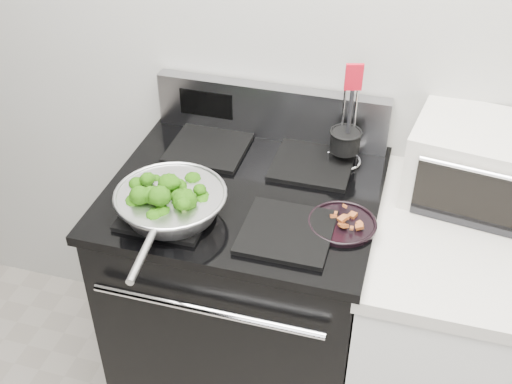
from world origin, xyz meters
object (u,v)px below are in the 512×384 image
(utensil_holder, at_px, (345,146))
(toaster_oven, at_px, (484,164))
(gas_range, at_px, (246,297))
(bacon_plate, at_px, (342,220))
(skillet, at_px, (171,202))

(utensil_holder, distance_m, toaster_oven, 0.41)
(gas_range, distance_m, utensil_holder, 0.62)
(gas_range, relative_size, utensil_holder, 3.33)
(bacon_plate, xyz_separation_m, toaster_oven, (0.36, 0.28, 0.07))
(bacon_plate, distance_m, utensil_holder, 0.31)
(skillet, height_order, toaster_oven, toaster_oven)
(skillet, xyz_separation_m, bacon_plate, (0.46, 0.09, -0.03))
(skillet, distance_m, utensil_holder, 0.57)
(skillet, height_order, bacon_plate, skillet)
(utensil_holder, height_order, toaster_oven, utensil_holder)
(utensil_holder, bearing_deg, bacon_plate, -96.40)
(utensil_holder, bearing_deg, skillet, -151.51)
(gas_range, xyz_separation_m, utensil_holder, (0.26, 0.21, 0.52))
(bacon_plate, relative_size, toaster_oven, 0.43)
(gas_range, xyz_separation_m, skillet, (-0.15, -0.19, 0.51))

